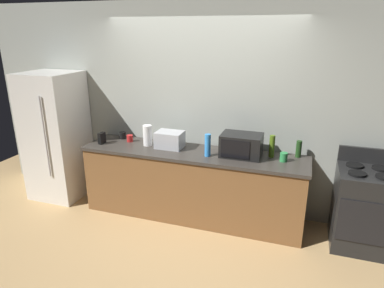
{
  "coord_description": "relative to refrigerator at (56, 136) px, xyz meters",
  "views": [
    {
      "loc": [
        1.27,
        -3.36,
        2.34
      ],
      "look_at": [
        0.0,
        0.4,
        1.0
      ],
      "focal_mm": 31.72,
      "sensor_mm": 36.0,
      "label": 1
    }
  ],
  "objects": [
    {
      "name": "mug_green",
      "position": [
        3.16,
        0.03,
        0.05
      ],
      "size": [
        0.09,
        0.09,
        0.11
      ],
      "primitive_type": "cylinder",
      "color": "#2D8C47",
      "rests_on": "counter_run"
    },
    {
      "name": "cordless_phone",
      "position": [
        0.81,
        -0.08,
        0.07
      ],
      "size": [
        0.06,
        0.11,
        0.15
      ],
      "primitive_type": "cube",
      "rotation": [
        0.0,
        0.0,
        -0.09
      ],
      "color": "black",
      "rests_on": "counter_run"
    },
    {
      "name": "stove_range",
      "position": [
        4.05,
        0.0,
        -0.44
      ],
      "size": [
        0.6,
        0.61,
        1.08
      ],
      "color": "black",
      "rests_on": "ground_plane"
    },
    {
      "name": "paper_towel_roll",
      "position": [
        1.42,
        0.05,
        0.13
      ],
      "size": [
        0.12,
        0.12,
        0.27
      ],
      "primitive_type": "cylinder",
      "color": "white",
      "rests_on": "counter_run"
    },
    {
      "name": "counter_run",
      "position": [
        2.05,
        0.0,
        -0.45
      ],
      "size": [
        2.84,
        0.64,
        0.9
      ],
      "color": "brown",
      "rests_on": "ground_plane"
    },
    {
      "name": "microwave",
      "position": [
        2.66,
        0.05,
        0.13
      ],
      "size": [
        0.48,
        0.35,
        0.27
      ],
      "color": "black",
      "rests_on": "counter_run"
    },
    {
      "name": "mug_black",
      "position": [
        0.96,
        0.2,
        0.05
      ],
      "size": [
        0.09,
        0.09,
        0.09
      ],
      "primitive_type": "cylinder",
      "color": "black",
      "rests_on": "counter_run"
    },
    {
      "name": "refrigerator",
      "position": [
        0.0,
        0.0,
        0.0
      ],
      "size": [
        0.72,
        0.73,
        1.8
      ],
      "color": "white",
      "rests_on": "ground_plane"
    },
    {
      "name": "back_wall",
      "position": [
        2.05,
        0.41,
        0.45
      ],
      "size": [
        6.4,
        0.1,
        2.7
      ],
      "primitive_type": "cube",
      "color": "#9EA399",
      "rests_on": "ground_plane"
    },
    {
      "name": "toaster_oven",
      "position": [
        1.73,
        0.06,
        0.1
      ],
      "size": [
        0.34,
        0.26,
        0.21
      ],
      "primitive_type": "cube",
      "color": "#B7BABF",
      "rests_on": "counter_run"
    },
    {
      "name": "bottle_wine",
      "position": [
        3.31,
        0.23,
        0.1
      ],
      "size": [
        0.07,
        0.07,
        0.2
      ],
      "primitive_type": "cylinder",
      "color": "#1E3F19",
      "rests_on": "counter_run"
    },
    {
      "name": "bottle_spray_cleaner",
      "position": [
        2.28,
        -0.09,
        0.14
      ],
      "size": [
        0.07,
        0.07,
        0.27
      ],
      "primitive_type": "cylinder",
      "color": "#338CE5",
      "rests_on": "counter_run"
    },
    {
      "name": "ground_plane",
      "position": [
        2.05,
        -0.4,
        -0.9
      ],
      "size": [
        8.0,
        8.0,
        0.0
      ],
      "primitive_type": "plane",
      "color": "tan"
    },
    {
      "name": "mug_red",
      "position": [
        1.12,
        0.11,
        0.05
      ],
      "size": [
        0.08,
        0.08,
        0.09
      ],
      "primitive_type": "cylinder",
      "color": "red",
      "rests_on": "counter_run"
    },
    {
      "name": "bottle_olive_oil",
      "position": [
        3.01,
        0.13,
        0.13
      ],
      "size": [
        0.07,
        0.07,
        0.27
      ],
      "primitive_type": "cylinder",
      "color": "#4C6B19",
      "rests_on": "counter_run"
    }
  ]
}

